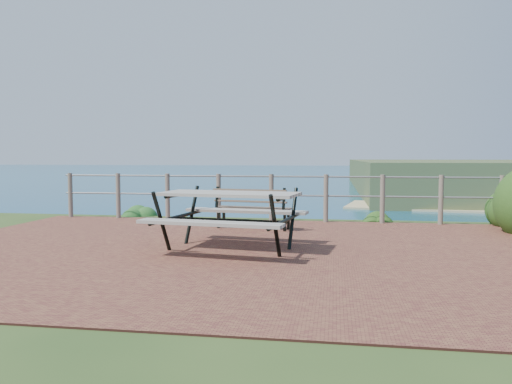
% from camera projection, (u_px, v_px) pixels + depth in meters
% --- Properties ---
extents(ground, '(10.00, 7.00, 0.12)m').
position_uv_depth(ground, '(243.00, 251.00, 7.33)').
color(ground, brown).
rests_on(ground, ground).
extents(ocean, '(1200.00, 1200.00, 0.00)m').
position_uv_depth(ocean, '(332.00, 161.00, 204.37)').
color(ocean, '#135977').
rests_on(ocean, ground).
extents(safety_railing, '(9.40, 0.10, 1.00)m').
position_uv_depth(safety_railing, '(271.00, 195.00, 10.59)').
color(safety_railing, '#6B5B4C').
rests_on(safety_railing, ground).
extents(picnic_table, '(2.10, 1.73, 0.84)m').
position_uv_depth(picnic_table, '(229.00, 215.00, 7.30)').
color(picnic_table, gray).
rests_on(picnic_table, ground).
extents(park_bench, '(1.46, 0.59, 0.80)m').
position_uv_depth(park_bench, '(253.00, 202.00, 9.45)').
color(park_bench, brown).
rests_on(park_bench, ground).
extents(shrub_lip_west, '(0.70, 0.70, 0.41)m').
position_uv_depth(shrub_lip_west, '(138.00, 215.00, 11.80)').
color(shrub_lip_west, '#1E511E').
rests_on(shrub_lip_west, ground).
extents(shrub_lip_east, '(0.73, 0.73, 0.46)m').
position_uv_depth(shrub_lip_east, '(378.00, 221.00, 10.84)').
color(shrub_lip_east, '#224615').
rests_on(shrub_lip_east, ground).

